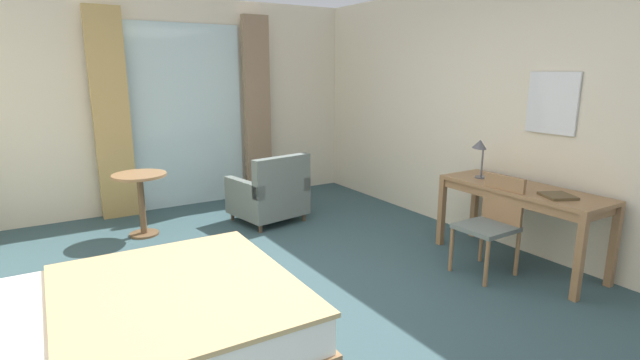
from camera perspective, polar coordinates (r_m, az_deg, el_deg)
ground at (r=3.98m, az=-3.19°, el=-14.77°), size 5.67×7.12×0.10m
wall_back at (r=6.63m, az=-17.22°, el=8.71°), size 5.27×0.12×2.74m
wall_right at (r=5.27m, az=22.24°, el=7.34°), size 0.12×6.72×2.74m
balcony_glass_door at (r=6.61m, az=-15.65°, el=7.36°), size 1.49×0.02×2.41m
curtain_panel_left at (r=6.31m, az=-23.91°, el=7.13°), size 0.42×0.10×2.55m
curtain_panel_right at (r=6.84m, az=-7.61°, el=8.50°), size 0.37×0.10×2.55m
bed at (r=3.21m, az=-24.49°, el=-17.03°), size 2.23×1.67×1.02m
writing_desk at (r=4.79m, az=23.18°, el=-1.80°), size 0.57×1.55×0.76m
desk_chair at (r=4.55m, az=20.12°, el=-4.51°), size 0.47×0.44×0.89m
desk_lamp at (r=4.98m, az=18.80°, el=3.62°), size 0.14×0.18×0.39m
closed_book at (r=4.50m, az=26.82°, el=-1.73°), size 0.32×0.32×0.02m
armchair_by_window at (r=5.75m, az=-6.05°, el=-1.82°), size 0.88×0.85×0.84m
round_cafe_table at (r=5.58m, az=-20.88°, el=-1.24°), size 0.58×0.58×0.71m
wall_mirror at (r=4.93m, az=26.27°, el=8.35°), size 0.02×0.50×0.57m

